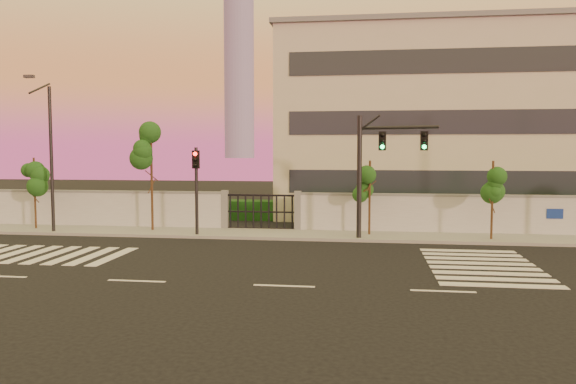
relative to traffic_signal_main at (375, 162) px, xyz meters
name	(u,v)px	position (x,y,z in m)	size (l,w,h in m)	color
ground	(284,286)	(-3.04, -9.52, -3.81)	(120.00, 120.00, 0.00)	black
sidewalk	(314,235)	(-3.04, 0.98, -3.74)	(60.00, 3.00, 0.15)	gray
perimeter_wall	(318,212)	(-2.94, 2.48, -2.74)	(60.00, 0.36, 2.20)	#ADAFB4
hedge_row	(341,212)	(-1.88, 5.22, -3.00)	(41.00, 4.25, 1.80)	#153710
institutional_building	(461,124)	(5.96, 12.46, 2.34)	(24.40, 12.40, 12.25)	beige
distant_skyscraper	(239,42)	(-68.04, 270.48, 58.17)	(16.00, 16.00, 118.00)	gray
road_markings	(258,262)	(-4.62, -5.77, -3.80)	(57.00, 7.62, 0.02)	silver
street_tree_b	(35,177)	(-18.14, 0.87, -0.88)	(1.34, 1.06, 3.98)	#382314
street_tree_c	(152,154)	(-11.64, 1.16, 0.38)	(1.51, 1.20, 5.71)	#382314
street_tree_d	(370,181)	(-0.23, 1.14, -0.97)	(1.42, 1.13, 3.86)	#382314
street_tree_e	(493,182)	(5.54, 0.45, -0.96)	(1.32, 1.05, 3.88)	#382314
traffic_signal_main	(375,162)	(0.00, 0.00, 0.00)	(3.76, 1.22, 6.04)	black
traffic_signal_secondary	(196,180)	(-8.86, -0.05, -0.95)	(0.35, 0.34, 4.52)	black
streetlight_west	(49,151)	(-16.63, -0.17, 0.51)	(0.48, 1.93, 8.01)	black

